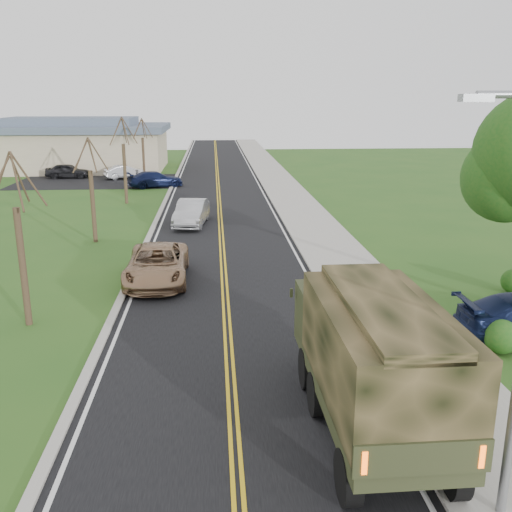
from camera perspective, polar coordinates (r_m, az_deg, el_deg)
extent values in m
plane|color=#29531B|center=(12.15, -1.68, -24.09)|extent=(160.00, 160.00, 0.00)
cube|color=black|center=(49.96, -3.80, 6.62)|extent=(8.00, 120.00, 0.01)
cube|color=#9E998E|center=(50.15, 0.98, 6.75)|extent=(0.30, 120.00, 0.12)
cube|color=#9E998E|center=(50.34, 2.98, 6.75)|extent=(3.20, 120.00, 0.10)
cube|color=#9E998E|center=(50.09, -8.58, 6.55)|extent=(0.30, 120.00, 0.10)
cube|color=gray|center=(9.74, 21.15, 14.53)|extent=(0.50, 0.22, 0.12)
sphere|color=#1A4E16|center=(22.66, 23.79, 7.15)|extent=(3.24, 3.24, 3.24)
cylinder|color=#38281C|center=(21.22, -22.28, -1.08)|extent=(0.24, 0.24, 4.20)
cylinder|color=#38281C|center=(20.60, -21.77, 7.14)|extent=(1.01, 0.33, 1.90)
cylinder|color=#38281C|center=(21.20, -22.52, 7.06)|extent=(0.13, 1.29, 1.74)
cylinder|color=#38281C|center=(20.94, -24.20, 7.01)|extent=(0.98, 0.43, 1.90)
cylinder|color=#38281C|center=(20.15, -22.79, 6.87)|extent=(0.58, 0.90, 1.90)
cylinder|color=#38281C|center=(32.56, -15.98, 4.75)|extent=(0.24, 0.24, 3.96)
cylinder|color=#38281C|center=(32.20, -15.53, 9.81)|extent=(0.96, 0.32, 1.79)
cylinder|color=#38281C|center=(32.74, -16.10, 9.73)|extent=(0.12, 1.22, 1.65)
cylinder|color=#38281C|center=(32.43, -17.06, 9.74)|extent=(0.93, 0.41, 1.79)
cylinder|color=#38281C|center=(31.82, -17.17, 9.49)|extent=(0.75, 0.99, 1.67)
cylinder|color=#38281C|center=(31.75, -16.05, 9.70)|extent=(0.55, 0.85, 1.80)
cylinder|color=#38281C|center=(44.20, -12.97, 7.99)|extent=(0.24, 0.24, 4.44)
cylinder|color=#38281C|center=(43.98, -12.54, 12.17)|extent=(1.07, 0.35, 2.00)
cylinder|color=#38281C|center=(44.56, -13.05, 12.08)|extent=(0.13, 1.36, 1.84)
cylinder|color=#38281C|center=(44.18, -13.83, 12.11)|extent=(1.03, 0.46, 2.00)
cylinder|color=#38281C|center=(43.48, -13.86, 11.95)|extent=(0.83, 1.10, 1.87)
cylinder|color=#38281C|center=(43.44, -12.93, 12.11)|extent=(0.61, 0.95, 2.01)
cylinder|color=#38281C|center=(56.04, -11.17, 9.43)|extent=(0.24, 0.24, 4.08)
cylinder|color=#38281C|center=(55.88, -10.84, 12.46)|extent=(0.99, 0.33, 1.84)
cylinder|color=#38281C|center=(56.41, -11.22, 12.39)|extent=(0.13, 1.25, 1.69)
cylinder|color=#38281C|center=(56.04, -11.78, 12.42)|extent=(0.95, 0.42, 1.85)
cylinder|color=#38281C|center=(55.40, -11.78, 12.31)|extent=(0.77, 1.02, 1.72)
cylinder|color=#38281C|center=(55.39, -11.11, 12.42)|extent=(0.57, 0.88, 1.85)
cube|color=tan|center=(67.43, -17.92, 10.03)|extent=(20.00, 12.00, 4.20)
cube|color=#475466|center=(67.27, -18.09, 12.06)|extent=(21.00, 13.00, 0.70)
cube|color=#475466|center=(67.24, -18.14, 12.65)|extent=(14.00, 8.00, 0.90)
cube|color=black|center=(56.71, -14.10, 7.26)|extent=(18.00, 10.00, 0.02)
cylinder|color=black|center=(12.15, 9.24, -20.99)|extent=(0.37, 1.12, 1.12)
cylinder|color=black|center=(12.78, 19.17, -19.67)|extent=(0.37, 1.12, 1.12)
cylinder|color=black|center=(14.82, 6.16, -13.58)|extent=(0.37, 1.12, 1.12)
cylinder|color=black|center=(15.34, 14.23, -12.92)|extent=(0.37, 1.12, 1.12)
cylinder|color=black|center=(16.05, 5.19, -11.12)|extent=(0.37, 1.12, 1.12)
cylinder|color=black|center=(16.54, 12.63, -10.62)|extent=(0.37, 1.12, 1.12)
cube|color=#30351D|center=(14.29, 11.01, -12.65)|extent=(2.52, 7.16, 0.36)
cube|color=#30351D|center=(16.21, 8.71, -5.66)|extent=(2.46, 1.96, 1.43)
cube|color=black|center=(16.97, 8.03, -3.91)|extent=(2.24, 0.11, 0.71)
cube|color=#30351D|center=(13.44, 12.08, -13.40)|extent=(2.60, 5.42, 0.15)
cube|color=black|center=(12.96, 12.34, -9.25)|extent=(2.60, 5.42, 2.04)
cube|color=black|center=(12.56, 12.63, -4.81)|extent=(1.69, 5.42, 0.25)
cube|color=#30351D|center=(11.14, 16.31, -18.80)|extent=(2.55, 0.15, 0.66)
cube|color=#FF590C|center=(10.79, 10.80, -19.67)|extent=(0.10, 0.04, 0.46)
cube|color=#FF590C|center=(11.50, 21.67, -18.16)|extent=(0.10, 0.04, 0.46)
imported|color=#A07C5A|center=(25.08, -9.87, -0.82)|extent=(2.64, 5.62, 1.55)
imported|color=#AAABAF|center=(35.99, -6.48, 4.32)|extent=(2.26, 4.98, 1.58)
imported|color=black|center=(60.12, -18.30, 8.08)|extent=(4.25, 1.72, 1.45)
imported|color=silver|center=(58.20, -12.92, 8.20)|extent=(4.31, 2.92, 1.34)
imported|color=#10183D|center=(52.09, -10.03, 7.56)|extent=(5.26, 3.55, 1.42)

